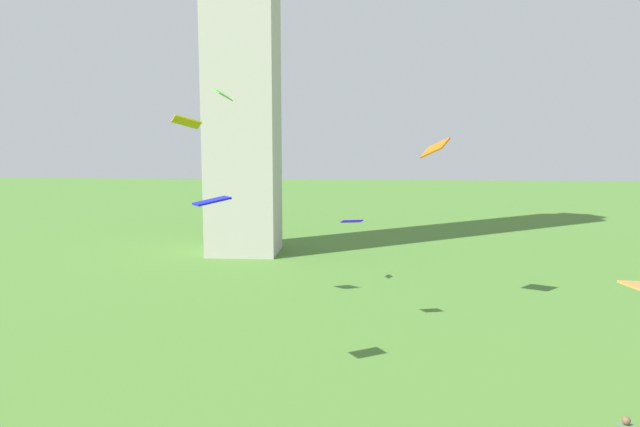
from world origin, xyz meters
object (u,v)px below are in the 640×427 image
kite_flying_1 (187,122)px  kite_flying_3 (352,221)px  kite_flying_6 (435,148)px  kite_flying_4 (223,95)px  kite_flying_2 (212,201)px

kite_flying_1 → kite_flying_3: 10.49m
kite_flying_1 → kite_flying_6: 13.62m
kite_flying_1 → kite_flying_4: (1.52, 2.23, 1.56)m
kite_flying_3 → kite_flying_1: bearing=152.4°
kite_flying_3 → kite_flying_2: bearing=-137.2°
kite_flying_3 → kite_flying_6: (4.50, 3.59, 3.60)m
kite_flying_1 → kite_flying_6: kite_flying_1 is taller
kite_flying_2 → kite_flying_4: bearing=-110.2°
kite_flying_2 → kite_flying_4: 13.41m
kite_flying_6 → kite_flying_2: bearing=97.0°
kite_flying_1 → kite_flying_3: size_ratio=1.49×
kite_flying_2 → kite_flying_6: size_ratio=0.82×
kite_flying_2 → kite_flying_6: bearing=-160.4°
kite_flying_4 → kite_flying_6: (11.94, -0.79, -2.97)m
kite_flying_2 → kite_flying_6: 15.20m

